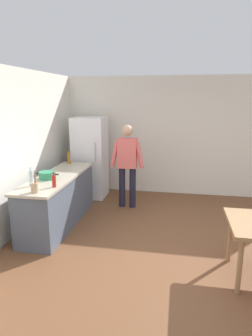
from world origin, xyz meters
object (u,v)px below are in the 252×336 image
(person, at_px, (127,161))
(bottle_oil_amber, at_px, (69,158))
(cooking_pot, at_px, (47,175))
(bottle_water_clear, at_px, (31,178))
(bottle_sauce_red, at_px, (54,181))
(refrigerator, at_px, (90,158))
(utensil_jar, at_px, (35,187))

(person, bearing_deg, bottle_oil_amber, -174.19)
(cooking_pot, bearing_deg, bottle_oil_amber, 92.74)
(bottle_oil_amber, bearing_deg, cooking_pot, -87.26)
(bottle_water_clear, relative_size, bottle_sauce_red, 1.25)
(refrigerator, distance_m, utensil_jar, 2.53)
(bottle_sauce_red, bearing_deg, bottle_oil_amber, 103.06)
(refrigerator, bearing_deg, bottle_sauce_red, -86.90)
(utensil_jar, height_order, bottle_water_clear, utensil_jar)
(utensil_jar, bearing_deg, bottle_oil_amber, 96.07)
(refrigerator, relative_size, utensil_jar, 5.62)
(cooking_pot, height_order, bottle_water_clear, bottle_water_clear)
(cooking_pot, xyz_separation_m, bottle_water_clear, (-0.05, -0.44, 0.07))
(bottle_sauce_red, bearing_deg, cooking_pot, 125.84)
(bottle_oil_amber, bearing_deg, refrigerator, 70.33)
(cooking_pot, distance_m, utensil_jar, 0.73)
(person, relative_size, utensil_jar, 5.31)
(cooking_pot, distance_m, bottle_water_clear, 0.45)
(refrigerator, relative_size, bottle_sauce_red, 7.50)
(bottle_sauce_red, bearing_deg, person, 63.78)
(utensil_jar, distance_m, bottle_water_clear, 0.34)
(cooking_pot, relative_size, bottle_water_clear, 1.33)
(refrigerator, xyz_separation_m, cooking_pot, (-0.19, -1.81, 0.06))
(refrigerator, height_order, person, refrigerator)
(refrigerator, bearing_deg, utensil_jar, -91.00)
(utensil_jar, bearing_deg, person, 63.29)
(cooking_pot, distance_m, bottle_sauce_red, 0.53)
(utensil_jar, distance_m, bottle_oil_amber, 1.86)
(bottle_water_clear, distance_m, bottle_sauce_red, 0.36)
(utensil_jar, relative_size, bottle_sauce_red, 1.33)
(utensil_jar, xyz_separation_m, bottle_water_clear, (-0.19, 0.27, 0.05))
(bottle_oil_amber, relative_size, bottle_sauce_red, 1.17)
(cooking_pot, xyz_separation_m, utensil_jar, (0.14, -0.72, 0.02))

